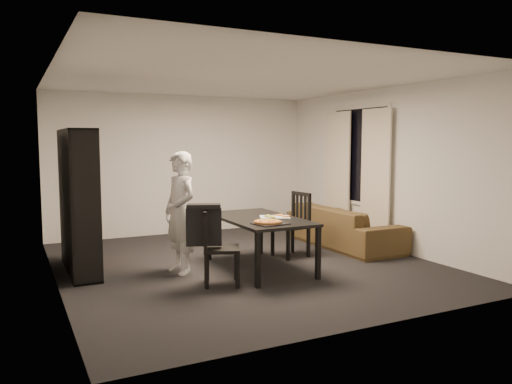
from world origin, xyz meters
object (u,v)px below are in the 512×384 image
chair_right (295,220)px  chair_left (214,242)px  dining_table (259,222)px  pepperoni_pizza (268,222)px  person (180,213)px  baking_tray (271,224)px  sofa (343,226)px  bookshelf (78,201)px

chair_right → chair_left: bearing=-69.4°
dining_table → pepperoni_pizza: 0.55m
person → baking_tray: 1.24m
person → sofa: bearing=85.6°
baking_tray → chair_right: bearing=46.4°
bookshelf → person: bookshelf is taller
chair_left → chair_right: 1.90m
chair_right → pepperoni_pizza: (-0.99, -0.98, 0.18)m
person → sofa: size_ratio=0.71×
person → baking_tray: size_ratio=4.03×
bookshelf → dining_table: size_ratio=1.11×
bookshelf → person: 1.37m
baking_tray → sofa: baking_tray is taller
dining_table → pepperoni_pizza: size_ratio=4.87×
chair_right → baking_tray: size_ratio=2.43×
person → sofa: person is taller
person → baking_tray: bearing=34.2°
chair_right → bookshelf: bearing=-106.6°
chair_right → sofa: (1.10, 0.28, -0.22)m
bookshelf → baking_tray: bookshelf is taller
bookshelf → person: size_ratio=1.18×
chair_right → pepperoni_pizza: 1.41m
bookshelf → chair_right: (3.06, -0.48, -0.40)m
dining_table → sofa: bearing=20.8°
bookshelf → chair_left: 2.00m
dining_table → sofa: dining_table is taller
chair_right → pepperoni_pizza: bearing=-52.8°
chair_left → sofa: 3.02m
dining_table → chair_right: chair_right is taller
bookshelf → chair_left: size_ratio=2.06×
chair_left → person: size_ratio=0.57×
chair_left → baking_tray: bearing=-77.6°
person → pepperoni_pizza: size_ratio=4.60×
chair_left → chair_right: bearing=-40.1°
pepperoni_pizza → chair_right: bearing=44.8°
chair_right → person: 1.90m
bookshelf → person: (1.19, -0.67, -0.14)m
bookshelf → dining_table: bearing=-23.1°
pepperoni_pizza → bookshelf: bearing=144.6°
chair_left → chair_right: chair_right is taller
dining_table → bookshelf: bearing=156.9°
baking_tray → sofa: 2.47m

